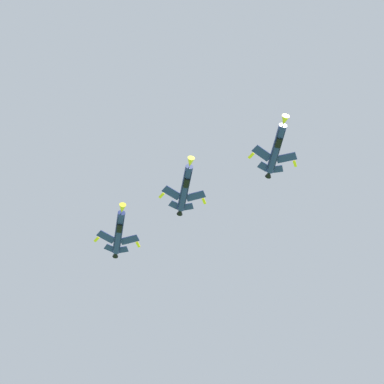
{
  "coord_description": "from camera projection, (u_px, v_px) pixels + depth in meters",
  "views": [
    {
      "loc": [
        4.23,
        0.28,
        1.41
      ],
      "look_at": [
        -26.82,
        102.04,
        131.0
      ],
      "focal_mm": 72.23,
      "sensor_mm": 36.0,
      "label": 1
    }
  ],
  "objects": [
    {
      "name": "fighter_jet_lead",
      "position": [
        276.0,
        148.0,
        160.92
      ],
      "size": [
        10.71,
        14.89,
        4.38
      ],
      "rotation": [
        0.0,
        -0.08,
        3.6
      ],
      "color": "navy"
    },
    {
      "name": "fighter_jet_left_wing",
      "position": [
        185.0,
        187.0,
        167.28
      ],
      "size": [
        10.71,
        14.89,
        4.34
      ],
      "rotation": [
        0.0,
        -0.01,
        3.6
      ],
      "color": "navy"
    },
    {
      "name": "fighter_jet_right_wing",
      "position": [
        119.0,
        232.0,
        173.13
      ],
      "size": [
        10.71,
        14.89,
        4.34
      ],
      "rotation": [
        0.0,
        -0.01,
        3.6
      ],
      "color": "navy"
    }
  ]
}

